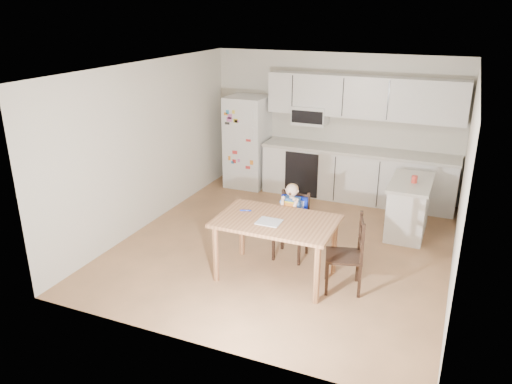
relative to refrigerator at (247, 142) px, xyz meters
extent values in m
cube|color=brown|center=(1.55, -2.15, -0.85)|extent=(4.50, 5.00, 0.01)
cube|color=beige|center=(1.55, 0.35, 0.40)|extent=(4.50, 0.02, 2.50)
cube|color=beige|center=(-0.70, -2.15, 0.40)|extent=(0.02, 5.00, 2.50)
cube|color=beige|center=(3.80, -2.15, 0.40)|extent=(0.02, 5.00, 2.50)
cube|color=white|center=(1.55, -2.15, 1.65)|extent=(4.50, 5.00, 0.01)
cube|color=silver|center=(0.00, 0.00, 0.00)|extent=(0.72, 0.70, 1.70)
cube|color=silver|center=(2.08, 0.05, -0.42)|extent=(3.34, 0.60, 0.86)
cube|color=beige|center=(2.08, 0.04, 0.04)|extent=(3.37, 0.62, 0.05)
cube|color=black|center=(1.16, -0.26, -0.42)|extent=(0.60, 0.02, 0.80)
cube|color=silver|center=(2.08, 0.18, 0.95)|extent=(3.34, 0.34, 0.70)
cube|color=silver|center=(1.16, 0.15, 0.57)|extent=(0.60, 0.38, 0.33)
cube|color=silver|center=(3.10, -1.03, -0.46)|extent=(0.53, 1.06, 0.78)
cube|color=beige|center=(3.10, -1.03, -0.05)|extent=(0.58, 1.11, 0.04)
cylinder|color=red|center=(3.14, -1.09, 0.03)|extent=(0.09, 0.09, 0.11)
cube|color=brown|center=(1.74, -3.05, -0.09)|extent=(1.46, 0.94, 0.04)
cylinder|color=brown|center=(1.09, -3.44, -0.48)|extent=(0.07, 0.07, 0.74)
cylinder|color=brown|center=(1.09, -2.67, -0.48)|extent=(0.07, 0.07, 0.74)
cylinder|color=brown|center=(2.39, -3.44, -0.48)|extent=(0.07, 0.07, 0.74)
cylinder|color=brown|center=(2.39, -2.67, -0.48)|extent=(0.07, 0.07, 0.74)
cube|color=#A5A5AA|center=(1.69, -3.16, -0.06)|extent=(0.29, 0.25, 0.01)
cylinder|color=#0A1FAA|center=(1.27, -2.95, -0.06)|extent=(0.12, 0.06, 0.02)
cube|color=black|center=(1.74, -2.48, -0.44)|extent=(0.40, 0.40, 0.03)
cube|color=black|center=(1.56, -2.67, -0.65)|extent=(0.03, 0.03, 0.40)
cube|color=black|center=(1.56, -2.31, -0.65)|extent=(0.03, 0.03, 0.40)
cube|color=black|center=(1.92, -2.66, -0.65)|extent=(0.03, 0.03, 0.40)
cube|color=black|center=(1.92, -2.30, -0.65)|extent=(0.03, 0.03, 0.40)
cube|color=black|center=(1.74, -2.30, -0.19)|extent=(0.40, 0.04, 0.47)
cube|color=#0A1FAA|center=(1.74, -2.48, -0.38)|extent=(0.36, 0.33, 0.09)
cube|color=#0A1FAA|center=(1.74, -2.35, -0.17)|extent=(0.36, 0.06, 0.32)
cube|color=#6B7CE8|center=(1.74, -2.50, -0.32)|extent=(0.28, 0.25, 0.02)
cube|color=#2C4694|center=(1.74, -2.48, -0.11)|extent=(0.21, 0.14, 0.25)
cube|color=orange|center=(1.74, -2.54, -0.12)|extent=(0.18, 0.01, 0.19)
sphere|color=beige|center=(1.74, -2.48, 0.13)|extent=(0.16, 0.16, 0.16)
ellipsoid|color=olive|center=(1.74, -2.48, 0.14)|extent=(0.16, 0.15, 0.13)
cube|color=black|center=(2.59, -3.00, -0.41)|extent=(0.52, 0.52, 0.03)
cube|color=black|center=(2.35, -2.87, -0.64)|extent=(0.04, 0.04, 0.42)
cube|color=black|center=(2.72, -2.77, -0.64)|extent=(0.04, 0.04, 0.42)
cube|color=black|center=(2.46, -3.24, -0.64)|extent=(0.04, 0.04, 0.42)
cube|color=black|center=(2.82, -3.14, -0.64)|extent=(0.04, 0.04, 0.42)
cube|color=black|center=(2.77, -2.95, -0.15)|extent=(0.15, 0.41, 0.50)
camera|label=1|loc=(3.70, -8.31, 2.39)|focal=35.00mm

